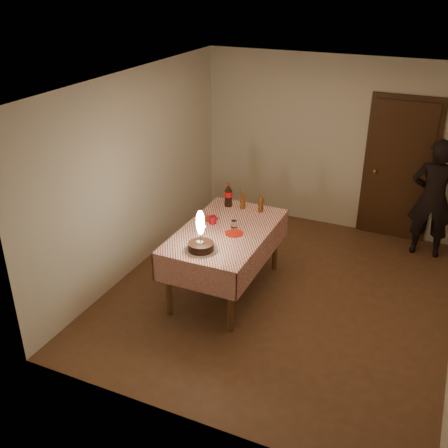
{
  "coord_description": "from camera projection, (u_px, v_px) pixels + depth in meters",
  "views": [
    {
      "loc": [
        1.62,
        -5.29,
        3.67
      ],
      "look_at": [
        -0.66,
        -0.23,
        0.95
      ],
      "focal_mm": 42.0,
      "sensor_mm": 36.0,
      "label": 1
    }
  ],
  "objects": [
    {
      "name": "birthday_cake",
      "position": [
        201.0,
        241.0,
        5.76
      ],
      "size": [
        0.36,
        0.36,
        0.49
      ],
      "color": "white",
      "rests_on": "dining_table"
    },
    {
      "name": "red_plate",
      "position": [
        234.0,
        233.0,
        6.17
      ],
      "size": [
        0.22,
        0.22,
        0.01
      ],
      "primitive_type": "cylinder",
      "color": "red",
      "rests_on": "dining_table"
    },
    {
      "name": "ground",
      "position": [
        279.0,
        294.0,
        6.54
      ],
      "size": [
        4.0,
        4.5,
        0.01
      ],
      "primitive_type": "cube",
      "color": "brown",
      "rests_on": "ground"
    },
    {
      "name": "amber_bottle_right",
      "position": [
        261.0,
        203.0,
        6.67
      ],
      "size": [
        0.06,
        0.06,
        0.25
      ],
      "color": "#603210",
      "rests_on": "dining_table"
    },
    {
      "name": "cola_bottle",
      "position": [
        228.0,
        195.0,
        6.82
      ],
      "size": [
        0.1,
        0.1,
        0.32
      ],
      "color": "black",
      "rests_on": "dining_table"
    },
    {
      "name": "amber_bottle_left",
      "position": [
        243.0,
        200.0,
        6.77
      ],
      "size": [
        0.06,
        0.06,
        0.25
      ],
      "color": "#603210",
      "rests_on": "dining_table"
    },
    {
      "name": "clear_cup",
      "position": [
        234.0,
        224.0,
        6.29
      ],
      "size": [
        0.07,
        0.07,
        0.09
      ],
      "primitive_type": "cylinder",
      "color": "white",
      "rests_on": "dining_table"
    },
    {
      "name": "dining_table",
      "position": [
        226.0,
        238.0,
        6.31
      ],
      "size": [
        1.02,
        1.72,
        0.85
      ],
      "color": "brown",
      "rests_on": "ground"
    },
    {
      "name": "room_shell",
      "position": [
        291.0,
        168.0,
        5.86
      ],
      "size": [
        4.04,
        4.54,
        2.62
      ],
      "color": "beige",
      "rests_on": "ground"
    },
    {
      "name": "napkin_stack",
      "position": [
        211.0,
        219.0,
        6.49
      ],
      "size": [
        0.15,
        0.15,
        0.02
      ],
      "primitive_type": "cube",
      "color": "#B52D14",
      "rests_on": "dining_table"
    },
    {
      "name": "red_cup",
      "position": [
        213.0,
        220.0,
        6.39
      ],
      "size": [
        0.08,
        0.08,
        0.1
      ],
      "primitive_type": "cylinder",
      "color": "#A50B18",
      "rests_on": "dining_table"
    },
    {
      "name": "photographer",
      "position": [
        433.0,
        199.0,
        7.12
      ],
      "size": [
        0.64,
        0.47,
        1.68
      ],
      "color": "black",
      "rests_on": "ground"
    }
  ]
}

